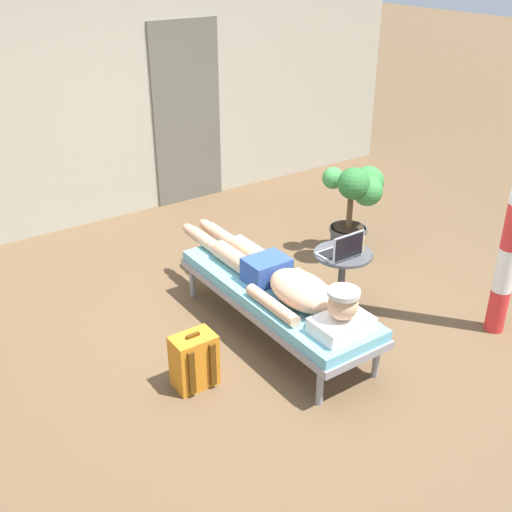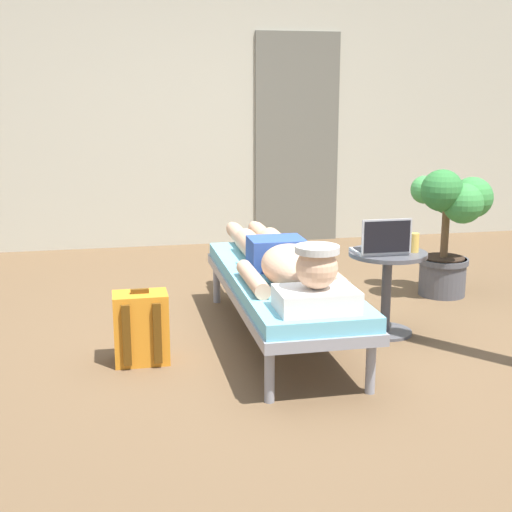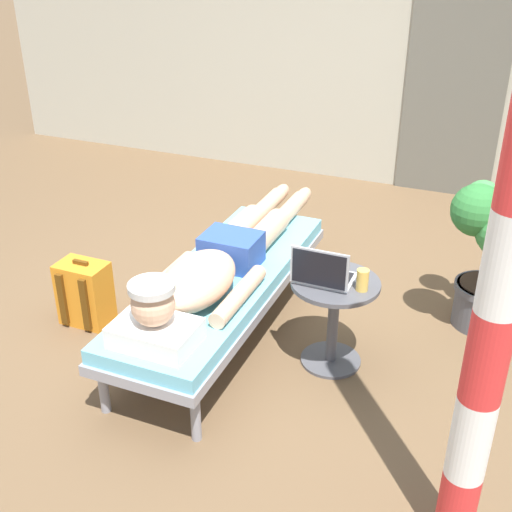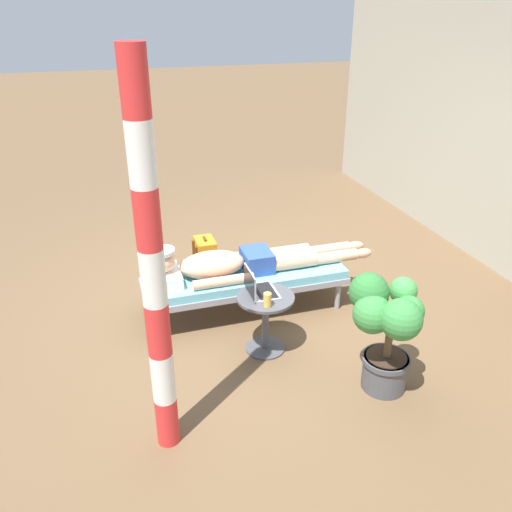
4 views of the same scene
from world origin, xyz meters
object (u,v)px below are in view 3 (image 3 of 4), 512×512
object	(u,v)px
person_reclining	(216,264)
potted_plant	(496,244)
backpack	(85,293)
porch_post	(506,263)
lounge_chair	(223,284)
side_table	(334,308)
drink_glass	(362,280)
laptop	(322,274)

from	to	relation	value
person_reclining	potted_plant	distance (m)	1.61
backpack	porch_post	xyz separation A→B (m)	(2.31, -0.78, 1.07)
lounge_chair	potted_plant	bearing A→B (deg)	24.87
lounge_chair	side_table	xyz separation A→B (m)	(0.67, -0.01, 0.01)
person_reclining	backpack	size ratio (longest dim) A/B	5.12
person_reclining	drink_glass	bearing A→B (deg)	1.98
drink_glass	potted_plant	xyz separation A→B (m)	(0.60, 0.71, -0.00)
lounge_chair	porch_post	distance (m)	1.99
side_table	backpack	bearing A→B (deg)	-173.24
person_reclining	porch_post	world-z (taller)	porch_post
drink_glass	potted_plant	bearing A→B (deg)	49.71
lounge_chair	porch_post	world-z (taller)	porch_post
side_table	lounge_chair	bearing A→B (deg)	178.85
porch_post	side_table	bearing A→B (deg)	129.79
laptop	porch_post	world-z (taller)	porch_post
drink_glass	side_table	bearing A→B (deg)	166.78
lounge_chair	laptop	world-z (taller)	laptop
lounge_chair	side_table	bearing A→B (deg)	-1.15
lounge_chair	side_table	world-z (taller)	side_table
side_table	potted_plant	size ratio (longest dim) A/B	0.55
porch_post	lounge_chair	bearing A→B (deg)	146.61
potted_plant	side_table	bearing A→B (deg)	-138.10
side_table	laptop	size ratio (longest dim) A/B	1.69
person_reclining	laptop	xyz separation A→B (m)	(0.61, 0.01, 0.06)
laptop	drink_glass	distance (m)	0.21
lounge_chair	laptop	size ratio (longest dim) A/B	6.18
drink_glass	potted_plant	size ratio (longest dim) A/B	0.12
backpack	porch_post	size ratio (longest dim) A/B	0.17
side_table	porch_post	distance (m)	1.54
potted_plant	person_reclining	bearing A→B (deg)	-152.63
drink_glass	backpack	world-z (taller)	drink_glass
laptop	backpack	world-z (taller)	laptop
laptop	porch_post	size ratio (longest dim) A/B	0.12
drink_glass	laptop	bearing A→B (deg)	-175.63
backpack	potted_plant	size ratio (longest dim) A/B	0.44
lounge_chair	backpack	world-z (taller)	backpack
drink_glass	backpack	distance (m)	1.72
backpack	laptop	bearing A→B (deg)	5.05
person_reclining	laptop	world-z (taller)	laptop
porch_post	drink_glass	bearing A→B (deg)	125.06
side_table	laptop	xyz separation A→B (m)	(-0.06, -0.05, 0.23)
side_table	porch_post	world-z (taller)	porch_post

